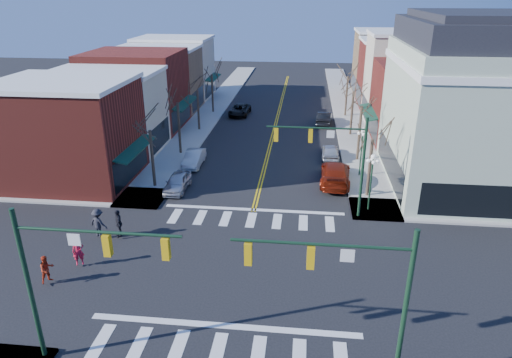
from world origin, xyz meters
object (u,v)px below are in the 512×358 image
(lamppost_midblock, at_px, (362,144))
(car_left_mid, at_px, (194,158))
(car_right_near, at_px, (335,174))
(pedestrian_red_b, at_px, (47,269))
(victorian_corner, at_px, (477,104))
(pedestrian_red_a, at_px, (78,251))
(car_left_far, at_px, (240,110))
(pedestrian_dark_a, at_px, (119,223))
(car_right_far, at_px, (324,118))
(pedestrian_dark_b, at_px, (98,223))
(lamppost_corner, at_px, (372,173))
(car_left_near, at_px, (178,182))
(car_right_mid, at_px, (330,151))

(lamppost_midblock, bearing_deg, car_left_mid, 175.44)
(car_right_near, xyz_separation_m, pedestrian_red_b, (-16.08, -15.73, 0.09))
(victorian_corner, xyz_separation_m, pedestrian_red_a, (-25.61, -15.03, -5.64))
(lamppost_midblock, height_order, car_right_near, lamppost_midblock)
(car_left_far, distance_m, pedestrian_dark_a, 31.48)
(car_right_far, relative_size, pedestrian_dark_b, 2.38)
(pedestrian_dark_b, bearing_deg, pedestrian_dark_a, -155.22)
(lamppost_corner, xyz_separation_m, car_left_mid, (-14.60, 7.66, -2.28))
(lamppost_midblock, xyz_separation_m, car_left_far, (-13.00, 19.16, -2.30))
(lamppost_midblock, relative_size, pedestrian_red_b, 2.73)
(car_right_far, bearing_deg, pedestrian_red_b, 71.06)
(lamppost_midblock, bearing_deg, lamppost_corner, -90.00)
(lamppost_corner, relative_size, car_right_near, 0.74)
(victorian_corner, height_order, pedestrian_dark_a, victorian_corner)
(lamppost_corner, xyz_separation_m, pedestrian_red_b, (-18.20, -10.84, -2.02))
(car_left_mid, height_order, car_right_far, car_right_far)
(pedestrian_dark_a, xyz_separation_m, pedestrian_dark_b, (-1.26, -0.17, 0.03))
(car_right_far, bearing_deg, victorian_corner, 129.37)
(car_right_near, distance_m, car_right_far, 17.67)
(pedestrian_red_a, height_order, pedestrian_dark_a, pedestrian_dark_a)
(car_right_near, height_order, pedestrian_red_a, pedestrian_red_a)
(car_right_near, relative_size, pedestrian_red_a, 3.37)
(car_right_far, relative_size, pedestrian_dark_a, 2.46)
(pedestrian_dark_b, bearing_deg, car_right_far, -100.74)
(pedestrian_dark_b, bearing_deg, lamppost_corner, -144.51)
(lamppost_midblock, relative_size, pedestrian_dark_a, 2.35)
(car_right_far, bearing_deg, pedestrian_red_a, 71.12)
(lamppost_corner, relative_size, car_left_mid, 1.05)
(victorian_corner, xyz_separation_m, car_left_near, (-22.90, -3.86, -5.98))
(car_right_far, bearing_deg, car_left_mid, 57.17)
(car_right_near, bearing_deg, lamppost_corner, 117.04)
(lamppost_corner, xyz_separation_m, car_left_far, (-13.00, 25.66, -2.30))
(car_left_near, height_order, car_right_mid, car_right_mid)
(car_right_mid, bearing_deg, car_left_near, 36.14)
(lamppost_midblock, relative_size, car_left_far, 0.91)
(victorian_corner, relative_size, pedestrian_dark_a, 7.72)
(victorian_corner, relative_size, pedestrian_dark_b, 7.48)
(car_left_near, distance_m, car_left_far, 23.57)
(car_left_near, height_order, car_left_far, car_left_near)
(car_left_near, distance_m, pedestrian_red_a, 11.50)
(car_right_near, distance_m, pedestrian_red_b, 22.50)
(car_right_near, bearing_deg, pedestrian_dark_b, 38.42)
(car_left_far, relative_size, pedestrian_red_a, 2.76)
(pedestrian_dark_b, bearing_deg, pedestrian_red_a, 111.14)
(pedestrian_red_a, bearing_deg, victorian_corner, 5.53)
(car_right_near, distance_m, pedestrian_dark_a, 17.65)
(car_left_mid, relative_size, car_left_far, 0.86)
(lamppost_midblock, distance_m, car_right_near, 3.40)
(victorian_corner, distance_m, car_left_far, 29.60)
(victorian_corner, bearing_deg, car_right_far, 123.15)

